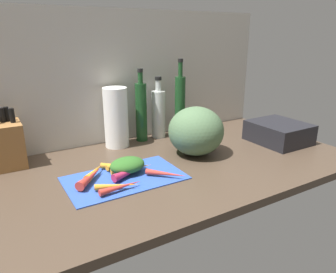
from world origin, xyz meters
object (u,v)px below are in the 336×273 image
object	(u,v)px
carrot_0	(121,163)
carrot_4	(94,172)
carrot_7	(121,187)
bottle_0	(141,111)
winter_squash	(196,131)
carrot_1	(132,168)
dish_rack	(279,132)
cutting_board	(125,178)
carrot_6	(90,177)
bottle_1	(159,113)
carrot_5	(166,174)
bottle_2	(180,105)
knife_block	(7,143)
paper_towel_roll	(115,118)
carrot_8	(117,186)
carrot_3	(115,166)
carrot_2	(130,172)

from	to	relation	value
carrot_0	carrot_4	world-z (taller)	carrot_4
carrot_7	bottle_0	bearing A→B (deg)	56.35
winter_squash	carrot_1	bearing A→B (deg)	-172.78
carrot_0	dish_rack	xyz separation A→B (cm)	(76.04, -10.54, 2.92)
cutting_board	carrot_6	size ratio (longest dim) A/B	2.71
bottle_1	dish_rack	world-z (taller)	bottle_1
carrot_5	carrot_7	size ratio (longest dim) A/B	1.00
cutting_board	bottle_2	bearing A→B (deg)	35.85
dish_rack	carrot_6	bearing A→B (deg)	178.13
carrot_0	bottle_2	xyz separation A→B (cm)	(40.83, 21.45, 13.98)
knife_block	paper_towel_roll	distance (cm)	44.65
carrot_0	carrot_4	distance (cm)	12.57
carrot_8	carrot_0	bearing A→B (deg)	63.49
carrot_1	winter_squash	world-z (taller)	winter_squash
bottle_2	carrot_6	bearing A→B (deg)	-152.28
paper_towel_roll	carrot_4	bearing A→B (deg)	-125.61
winter_squash	bottle_2	size ratio (longest dim) A/B	0.62
carrot_6	winter_squash	size ratio (longest dim) A/B	0.65
carrot_6	dish_rack	distance (cm)	90.55
carrot_0	winter_squash	world-z (taller)	winter_squash
carrot_4	knife_block	xyz separation A→B (cm)	(-24.70, 28.41, 6.77)
carrot_1	dish_rack	xyz separation A→B (cm)	(74.78, -3.31, 2.73)
carrot_3	carrot_2	bearing A→B (deg)	-75.24
knife_block	carrot_5	bearing A→B (deg)	-42.24
carrot_3	carrot_4	bearing A→B (deg)	-164.94
carrot_0	carrot_7	bearing A→B (deg)	-112.62
cutting_board	carrot_5	distance (cm)	14.86
carrot_4	cutting_board	bearing A→B (deg)	-34.29
bottle_0	dish_rack	xyz separation A→B (cm)	(54.62, -35.67, -9.78)
bottle_0	knife_block	bearing A→B (deg)	-179.35
bottle_0	carrot_2	bearing A→B (deg)	-122.08
carrot_3	bottle_1	distance (cm)	44.72
carrot_4	carrot_8	distance (cm)	13.82
carrot_0	bottle_0	bearing A→B (deg)	49.56
dish_rack	paper_towel_roll	bearing A→B (deg)	153.43
cutting_board	winter_squash	bearing A→B (deg)	10.90
paper_towel_roll	carrot_1	bearing A→B (deg)	-101.97
carrot_4	bottle_1	size ratio (longest dim) A/B	0.41
bottle_0	dish_rack	distance (cm)	65.97
carrot_2	knife_block	xyz separation A→B (cm)	(-35.90, 34.67, 6.72)
knife_block	paper_towel_roll	bearing A→B (deg)	-1.13
carrot_2	dish_rack	distance (cm)	76.80
carrot_2	knife_block	bearing A→B (deg)	136.01
carrot_1	bottle_2	distance (cm)	50.79
cutting_board	carrot_8	bearing A→B (deg)	-128.66
paper_towel_roll	dish_rack	distance (cm)	76.81
cutting_board	bottle_1	xyz separation A→B (cm)	(33.88, 35.69, 11.89)
bottle_2	knife_block	bearing A→B (deg)	177.77
carrot_8	carrot_1	bearing A→B (deg)	45.60
winter_squash	bottle_1	bearing A→B (deg)	93.93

